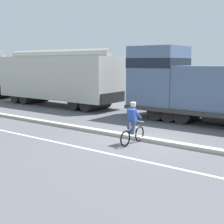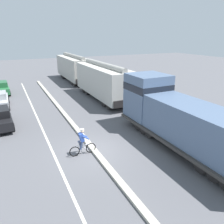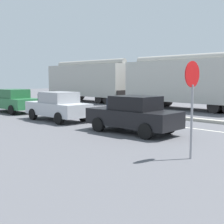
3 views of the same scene
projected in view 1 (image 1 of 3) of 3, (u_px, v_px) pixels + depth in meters
The scene contains 6 objects.
ground_plane at pixel (139, 140), 13.36m from camera, with size 120.00×120.00×0.00m, color #56565B.
median_curb at pixel (45, 122), 16.88m from camera, with size 0.36×36.00×0.16m, color #B2AD9E.
lane_stripe at pixel (7, 131), 14.99m from camera, with size 0.14×36.00×0.01m, color silver.
locomotive at pixel (218, 91), 16.48m from camera, with size 3.10×11.61×4.20m.
hopper_car_lead at pixel (57, 78), 23.59m from camera, with size 2.90×10.60×4.18m.
cyclist at pixel (132, 124), 12.54m from camera, with size 1.71×0.48×1.71m.
Camera 1 is at (-11.14, -6.81, 3.31)m, focal length 50.00 mm.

